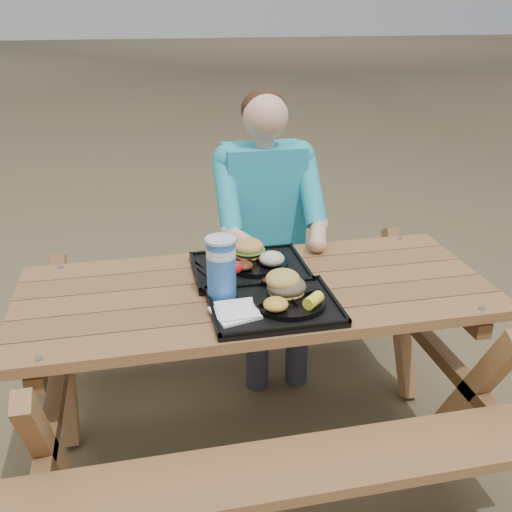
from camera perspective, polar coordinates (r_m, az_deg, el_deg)
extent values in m
plane|color=#999999|center=(2.61, 0.00, -17.90)|extent=(60.00, 60.00, 0.00)
cube|color=black|center=(2.03, 1.81, -5.13)|extent=(0.45, 0.35, 0.02)
cube|color=black|center=(2.31, -0.66, -1.30)|extent=(0.45, 0.35, 0.02)
cylinder|color=black|center=(2.03, 3.37, -4.54)|extent=(0.26, 0.26, 0.02)
cylinder|color=black|center=(2.31, 0.02, -0.68)|extent=(0.26, 0.26, 0.02)
cube|color=white|center=(1.96, -2.13, -5.62)|extent=(0.18, 0.18, 0.02)
cylinder|color=#164EA5|center=(2.04, -3.49, -1.25)|extent=(0.11, 0.11, 0.21)
cylinder|color=#330C05|center=(2.13, 1.25, -2.76)|extent=(0.05, 0.05, 0.03)
cylinder|color=yellow|center=(2.13, 2.65, -2.91)|extent=(0.05, 0.05, 0.03)
ellipsoid|color=gold|center=(1.94, 1.99, -4.83)|extent=(0.09, 0.09, 0.04)
cube|color=black|center=(2.28, -4.79, -1.29)|extent=(0.11, 0.16, 0.01)
ellipsoid|color=#4D220F|center=(2.23, -1.22, -0.96)|extent=(0.07, 0.07, 0.03)
ellipsoid|color=beige|center=(2.26, 1.60, -0.27)|extent=(0.10, 0.10, 0.06)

